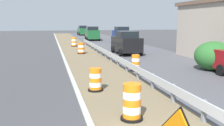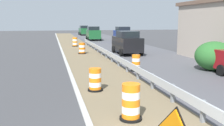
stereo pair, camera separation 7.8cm
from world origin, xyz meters
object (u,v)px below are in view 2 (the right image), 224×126
Objects in this scene: car_lead_near_lane at (84,30)px; car_trailing_far_lane at (127,43)px; traffic_barrel_mid at (136,64)px; car_trailing_near_lane at (123,34)px; traffic_barrel_nearest at (131,103)px; traffic_barrel_close at (95,81)px; traffic_barrel_far at (82,49)px; car_lead_far_lane at (93,33)px; traffic_barrel_farther at (75,42)px.

car_lead_near_lane is 1.07× the size of car_trailing_far_lane.
traffic_barrel_mid is 41.13m from car_lead_near_lane.
traffic_barrel_mid is 0.25× the size of car_trailing_near_lane.
car_trailing_near_lane is (7.81, 28.66, 0.59)m from traffic_barrel_nearest.
car_trailing_far_lane reaches higher than traffic_barrel_mid.
traffic_barrel_mid is (3.18, 3.87, 0.00)m from traffic_barrel_close.
traffic_barrel_nearest is 0.28× the size of car_trailing_near_lane.
traffic_barrel_far is at bearing -32.64° from car_trailing_near_lane.
car_trailing_far_lane is (4.01, -1.23, 0.61)m from traffic_barrel_far.
car_lead_far_lane reaches higher than traffic_barrel_far.
traffic_barrel_nearest is at bearing 163.17° from car_trailing_far_lane.
car_trailing_far_lane reaches higher than traffic_barrel_close.
car_trailing_far_lane is (4.96, 11.78, 0.61)m from traffic_barrel_close.
traffic_barrel_nearest is 16.57m from traffic_barrel_far.
traffic_barrel_farther is (-2.23, 16.36, 0.04)m from traffic_barrel_mid.
traffic_barrel_mid is 21.85m from car_trailing_near_lane.
traffic_barrel_nearest is 1.05× the size of traffic_barrel_farther.
traffic_barrel_mid is 0.99× the size of traffic_barrel_far.
car_lead_far_lane is 17.80m from car_trailing_far_lane.
car_trailing_near_lane is at bearing 76.39° from traffic_barrel_mid.
traffic_barrel_close is at bearing -129.46° from traffic_barrel_mid.
traffic_barrel_far is at bearing 72.33° from car_trailing_far_lane.
car_trailing_near_lane is 0.95× the size of car_lead_far_lane.
car_lead_near_lane is at bearing -172.02° from car_trailing_near_lane.
traffic_barrel_far is at bearing 171.70° from car_lead_near_lane.
car_lead_near_lane is (4.57, 48.51, 0.51)m from traffic_barrel_nearest.
car_lead_far_lane is at bearing 86.64° from traffic_barrel_mid.
car_lead_far_lane is (4.18, 33.13, 0.57)m from traffic_barrel_nearest.
traffic_barrel_nearest is 48.72m from car_lead_near_lane.
car_lead_far_lane is at bearing 0.22° from car_trailing_far_lane.
traffic_barrel_close is 20.25m from traffic_barrel_farther.
car_lead_near_lane is at bearing 83.54° from traffic_barrel_close.
traffic_barrel_far is at bearing 85.81° from traffic_barrel_close.
car_trailing_far_lane is (4.45, 15.34, 0.54)m from traffic_barrel_nearest.
car_trailing_far_lane is at bearing -15.43° from car_trailing_near_lane.
car_trailing_near_lane reaches higher than traffic_barrel_nearest.
traffic_barrel_farther is 0.25× the size of car_lead_near_lane.
car_lead_far_lane is at bearing 80.98° from traffic_barrel_close.
car_trailing_far_lane is at bearing 73.82° from traffic_barrel_nearest.
traffic_barrel_nearest is at bearing -91.05° from traffic_barrel_farther.
car_trailing_far_lane reaches higher than traffic_barrel_far.
car_lead_far_lane is (1.51, 25.71, 0.64)m from traffic_barrel_mid.
car_trailing_far_lane reaches higher than traffic_barrel_nearest.
car_lead_far_lane reaches higher than traffic_barrel_nearest.
traffic_barrel_far is 17.00m from car_lead_far_lane.
car_lead_far_lane is (3.74, 16.57, 0.64)m from traffic_barrel_far.
car_trailing_near_lane is at bearing -171.67° from car_lead_near_lane.
traffic_barrel_nearest reaches higher than traffic_barrel_close.
traffic_barrel_farther is (0.43, 23.78, -0.03)m from traffic_barrel_nearest.
traffic_barrel_far is (0.44, 16.56, -0.06)m from traffic_barrel_nearest.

